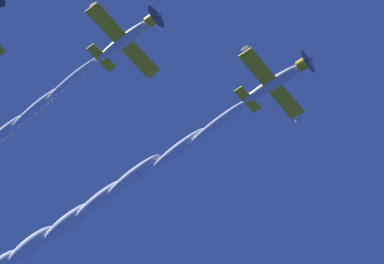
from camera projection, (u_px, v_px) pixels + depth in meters
airplane_lead at (276, 81)px, 73.91m from camera, size 8.78×9.85×3.67m
airplane_left_wingman at (128, 38)px, 73.75m from camera, size 8.80×9.87×3.32m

